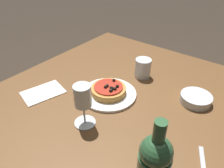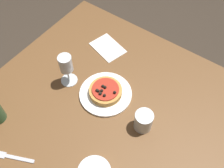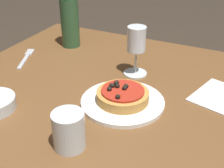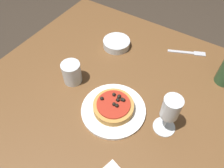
{
  "view_description": "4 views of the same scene",
  "coord_description": "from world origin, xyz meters",
  "views": [
    {
      "loc": [
        -0.63,
        -0.42,
        1.32
      ],
      "look_at": [
        -0.03,
        0.04,
        0.8
      ],
      "focal_mm": 35.0,
      "sensor_mm": 36.0,
      "label": 1
    },
    {
      "loc": [
        0.37,
        -0.46,
        1.76
      ],
      "look_at": [
        -0.03,
        0.1,
        0.77
      ],
      "focal_mm": 42.0,
      "sensor_mm": 36.0,
      "label": 2
    },
    {
      "loc": [
        0.66,
        0.36,
        1.24
      ],
      "look_at": [
        -0.07,
        0.01,
        0.78
      ],
      "focal_mm": 50.0,
      "sensor_mm": 36.0,
      "label": 3
    },
    {
      "loc": [
        -0.27,
        0.43,
        1.44
      ],
      "look_at": [
        0.01,
        -0.0,
        0.81
      ],
      "focal_mm": 35.0,
      "sensor_mm": 36.0,
      "label": 4
    }
  ],
  "objects": [
    {
      "name": "wine_glass",
      "position": [
        -0.22,
        0.02,
        0.86
      ],
      "size": [
        0.08,
        0.08,
        0.17
      ],
      "color": "silver",
      "rests_on": "dining_table"
    },
    {
      "name": "pizza",
      "position": [
        -0.03,
        0.06,
        0.77
      ],
      "size": [
        0.15,
        0.15,
        0.05
      ],
      "color": "#BC843D",
      "rests_on": "dinner_plate"
    },
    {
      "name": "paper_napkin",
      "position": [
        -0.2,
        0.3,
        0.74
      ],
      "size": [
        0.2,
        0.16,
        0.0
      ],
      "color": "silver",
      "rests_on": "dining_table"
    },
    {
      "name": "water_cup",
      "position": [
        0.19,
        0.02,
        0.79
      ],
      "size": [
        0.08,
        0.08,
        0.09
      ],
      "color": "silver",
      "rests_on": "dining_table"
    },
    {
      "name": "dinner_plate",
      "position": [
        -0.03,
        0.06,
        0.75
      ],
      "size": [
        0.24,
        0.24,
        0.01
      ],
      "color": "white",
      "rests_on": "dining_table"
    },
    {
      "name": "wine_bottle",
      "position": [
        -0.34,
        -0.31,
        0.87
      ],
      "size": [
        0.07,
        0.07,
        0.29
      ],
      "color": "#2D5633",
      "rests_on": "dining_table"
    },
    {
      "name": "fork",
      "position": [
        -0.16,
        -0.4,
        0.74
      ],
      "size": [
        0.17,
        0.09,
        0.0
      ],
      "rotation": [
        0.0,
        0.0,
        -2.72
      ],
      "color": "#B7B7BC",
      "rests_on": "dining_table"
    },
    {
      "name": "dining_table",
      "position": [
        0.0,
        0.0,
        0.65
      ],
      "size": [
        1.1,
        1.06,
        0.74
      ],
      "color": "brown",
      "rests_on": "ground_plane"
    }
  ]
}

